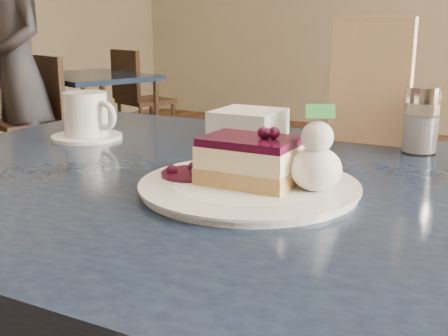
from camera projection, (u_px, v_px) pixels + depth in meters
The scene contains 11 objects.
main_table at pixel (264, 235), 0.88m from camera, with size 1.39×0.96×0.84m.
dessert_plate at pixel (249, 187), 0.81m from camera, with size 0.31×0.31×0.01m, color white.
cheesecake_slice at pixel (249, 161), 0.80m from camera, with size 0.14×0.10×0.07m.
whipped_cream at pixel (316, 169), 0.76m from camera, with size 0.07×0.07×0.06m.
berry_sauce at pixel (191, 174), 0.84m from camera, with size 0.09×0.09×0.01m, color #3D0B25.
coffee_set at pixel (87, 118), 1.16m from camera, with size 0.15×0.15×0.10m.
menu_card at pixel (371, 81), 1.10m from camera, with size 0.16×0.03×0.25m, color white.
sugar_shaker at pixel (421, 119), 1.03m from camera, with size 0.07×0.07×0.12m.
napkin_stack at pixel (248, 123), 1.19m from camera, with size 0.13×0.13×0.06m, color white.
bg_table_far_left at pixel (95, 155), 4.40m from camera, with size 1.10×1.68×1.12m.
patron at pixel (19, 67), 3.64m from camera, with size 0.58×0.38×1.59m, color #2C2C32.
Camera 1 is at (0.51, -0.74, 1.07)m, focal length 45.00 mm.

